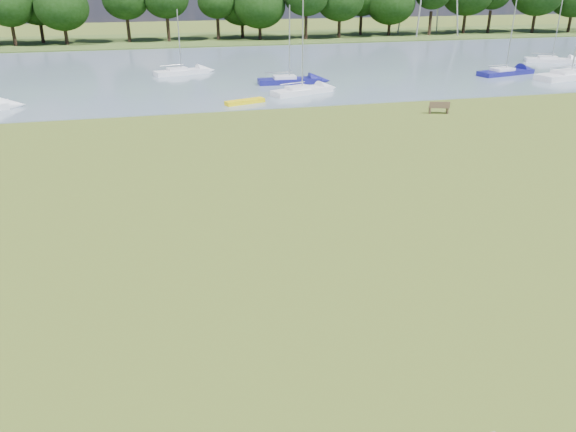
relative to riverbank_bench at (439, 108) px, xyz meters
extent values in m
plane|color=olive|center=(-16.16, -17.50, -0.48)|extent=(220.00, 220.00, 0.00)
cube|color=gray|center=(-16.16, 24.50, -0.48)|extent=(220.00, 40.00, 0.10)
cube|color=#4C6626|center=(-16.16, 54.50, -0.48)|extent=(220.00, 20.00, 0.40)
cube|color=brown|center=(-0.62, 0.26, -0.24)|extent=(0.21, 0.46, 0.47)
cube|color=brown|center=(0.66, -0.13, -0.24)|extent=(0.21, 0.46, 0.47)
cube|color=brown|center=(0.02, 0.07, 0.00)|extent=(1.60, 0.88, 0.05)
cube|color=brown|center=(-0.04, -0.13, 0.24)|extent=(1.48, 0.49, 0.46)
cube|color=yellow|center=(-13.83, 6.74, -0.26)|extent=(3.45, 1.83, 0.34)
cylinder|color=black|center=(-39.16, 50.50, 1.43)|extent=(0.45, 0.45, 3.41)
ellipsoid|color=black|center=(-39.16, 50.50, 5.60)|extent=(6.26, 6.26, 5.32)
cylinder|color=black|center=(-32.16, 50.50, 1.56)|extent=(0.45, 0.45, 3.67)
cylinder|color=black|center=(-25.16, 50.50, 1.17)|extent=(0.45, 0.45, 2.90)
ellipsoid|color=black|center=(-25.16, 50.50, 4.71)|extent=(8.05, 8.05, 6.84)
cylinder|color=black|center=(-18.16, 50.50, 1.30)|extent=(0.45, 0.45, 3.15)
ellipsoid|color=black|center=(-18.16, 50.50, 5.16)|extent=(6.26, 6.26, 5.32)
cylinder|color=black|center=(-11.16, 50.50, 1.43)|extent=(0.45, 0.45, 3.41)
ellipsoid|color=black|center=(-11.16, 50.50, 5.60)|extent=(7.15, 7.15, 6.08)
cylinder|color=black|center=(-4.16, 50.50, 1.56)|extent=(0.45, 0.45, 3.67)
cylinder|color=black|center=(2.84, 50.50, 1.17)|extent=(0.45, 0.45, 2.90)
ellipsoid|color=black|center=(2.84, 50.50, 4.71)|extent=(6.26, 6.26, 5.32)
cylinder|color=black|center=(9.84, 50.50, 1.30)|extent=(0.45, 0.45, 3.15)
ellipsoid|color=black|center=(9.84, 50.50, 5.16)|extent=(7.15, 7.15, 6.08)
cylinder|color=black|center=(16.84, 50.50, 1.43)|extent=(0.45, 0.45, 3.41)
cylinder|color=black|center=(23.84, 50.50, 1.56)|extent=(0.45, 0.45, 3.67)
cylinder|color=black|center=(30.84, 50.50, 1.17)|extent=(0.45, 0.45, 2.90)
ellipsoid|color=black|center=(30.84, 50.50, 4.71)|extent=(7.15, 7.15, 6.08)
cylinder|color=black|center=(37.84, 50.50, 1.30)|extent=(0.45, 0.45, 3.15)
ellipsoid|color=black|center=(37.84, 50.50, 5.16)|extent=(8.05, 8.05, 6.84)
cylinder|color=black|center=(44.84, 50.50, 1.43)|extent=(0.45, 0.45, 3.41)
cylinder|color=black|center=(51.84, 50.50, 1.56)|extent=(0.45, 0.45, 3.67)
cube|color=white|center=(20.13, 10.71, -0.03)|extent=(8.35, 4.02, 0.79)
cube|color=white|center=(19.50, 10.57, 0.45)|extent=(3.14, 2.36, 0.51)
cube|color=white|center=(-8.23, 9.60, -0.10)|extent=(5.92, 3.52, 0.65)
cube|color=white|center=(-8.66, 9.44, 0.30)|extent=(2.32, 1.89, 0.42)
cylinder|color=#A5A8AD|center=(-8.23, 9.60, 3.88)|extent=(0.11, 0.11, 7.69)
cube|color=navy|center=(-8.16, 14.60, -0.08)|extent=(6.08, 1.92, 0.70)
cube|color=white|center=(-8.65, 14.62, 0.34)|extent=(2.16, 1.41, 0.45)
cylinder|color=#A5A8AD|center=(-8.16, 14.60, 3.39)|extent=(0.12, 0.12, 6.63)
cube|color=navy|center=(15.00, 14.17, -0.09)|extent=(6.66, 3.17, 0.67)
cube|color=white|center=(14.50, 14.05, 0.31)|extent=(2.50, 1.87, 0.43)
cylinder|color=#A5A8AD|center=(15.00, 14.17, 4.18)|extent=(0.11, 0.11, 8.26)
cube|color=white|center=(25.46, 20.73, -0.12)|extent=(6.06, 4.00, 0.62)
cube|color=white|center=(25.03, 20.93, 0.26)|extent=(2.42, 2.05, 0.40)
cylinder|color=#A5A8AD|center=(25.46, 20.73, 3.42)|extent=(0.11, 0.11, 6.80)
cube|color=white|center=(-17.92, 22.46, -0.10)|extent=(5.82, 3.11, 0.64)
cube|color=white|center=(-18.35, 22.33, 0.28)|extent=(2.23, 1.75, 0.41)
cylinder|color=#A5A8AD|center=(-17.92, 22.46, 3.02)|extent=(0.11, 0.11, 5.97)
camera|label=1|loc=(-21.14, -38.50, 9.52)|focal=35.00mm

